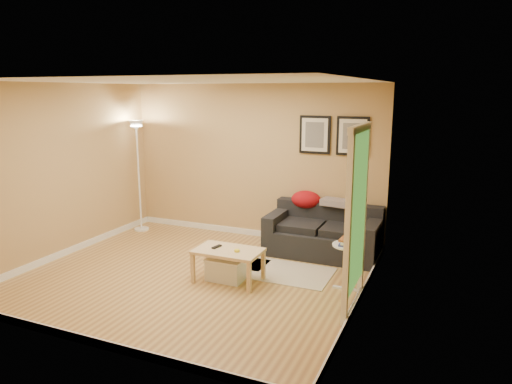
% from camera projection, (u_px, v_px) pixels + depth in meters
% --- Properties ---
extents(floor, '(4.50, 4.50, 0.00)m').
position_uv_depth(floor, '(195.00, 275.00, 6.45)').
color(floor, tan).
rests_on(floor, ground).
extents(ceiling, '(4.50, 4.50, 0.00)m').
position_uv_depth(ceiling, '(189.00, 81.00, 5.91)').
color(ceiling, white).
rests_on(ceiling, wall_back).
extents(wall_back, '(4.50, 0.00, 4.50)m').
position_uv_depth(wall_back, '(253.00, 162.00, 7.97)').
color(wall_back, tan).
rests_on(wall_back, ground).
extents(wall_front, '(4.50, 0.00, 4.50)m').
position_uv_depth(wall_front, '(81.00, 220.00, 4.38)').
color(wall_front, tan).
rests_on(wall_front, ground).
extents(wall_left, '(0.00, 4.00, 4.00)m').
position_uv_depth(wall_left, '(62.00, 171.00, 7.05)').
color(wall_left, tan).
rests_on(wall_left, ground).
extents(wall_right, '(0.00, 4.00, 4.00)m').
position_uv_depth(wall_right, '(364.00, 197.00, 5.31)').
color(wall_right, tan).
rests_on(wall_right, ground).
extents(baseboard_back, '(4.50, 0.02, 0.10)m').
position_uv_depth(baseboard_back, '(253.00, 233.00, 8.23)').
color(baseboard_back, white).
rests_on(baseboard_back, ground).
extents(baseboard_front, '(4.50, 0.02, 0.10)m').
position_uv_depth(baseboard_front, '(92.00, 341.00, 4.66)').
color(baseboard_front, white).
rests_on(baseboard_front, ground).
extents(baseboard_left, '(0.02, 4.00, 0.10)m').
position_uv_depth(baseboard_left, '(70.00, 250.00, 7.31)').
color(baseboard_left, white).
rests_on(baseboard_left, ground).
extents(baseboard_right, '(0.02, 4.00, 0.10)m').
position_uv_depth(baseboard_right, '(358.00, 300.00, 5.57)').
color(baseboard_right, white).
rests_on(baseboard_right, ground).
extents(sofa, '(1.70, 0.90, 0.75)m').
position_uv_depth(sofa, '(323.00, 231.00, 7.21)').
color(sofa, black).
rests_on(sofa, ground).
extents(red_throw, '(0.48, 0.36, 0.28)m').
position_uv_depth(red_throw, '(306.00, 200.00, 7.55)').
color(red_throw, '#AB0F1B').
rests_on(red_throw, sofa).
extents(plaid_throw, '(0.45, 0.32, 0.10)m').
position_uv_depth(plaid_throw, '(335.00, 202.00, 7.33)').
color(plaid_throw, tan).
rests_on(plaid_throw, sofa).
extents(framed_print_left, '(0.50, 0.04, 0.60)m').
position_uv_depth(framed_print_left, '(315.00, 135.00, 7.43)').
color(framed_print_left, black).
rests_on(framed_print_left, wall_back).
extents(framed_print_right, '(0.50, 0.04, 0.60)m').
position_uv_depth(framed_print_right, '(353.00, 136.00, 7.20)').
color(framed_print_right, black).
rests_on(framed_print_right, wall_back).
extents(area_rug, '(1.25, 0.85, 0.01)m').
position_uv_depth(area_rug, '(286.00, 272.00, 6.54)').
color(area_rug, beige).
rests_on(area_rug, ground).
extents(green_runner, '(0.70, 0.50, 0.01)m').
position_uv_depth(green_runner, '(243.00, 263.00, 6.91)').
color(green_runner, '#668C4C').
rests_on(green_runner, ground).
extents(coffee_table, '(1.01, 0.81, 0.44)m').
position_uv_depth(coffee_table, '(228.00, 265.00, 6.22)').
color(coffee_table, '#DCB986').
rests_on(coffee_table, ground).
extents(remote_control, '(0.08, 0.17, 0.02)m').
position_uv_depth(remote_control, '(217.00, 247.00, 6.25)').
color(remote_control, black).
rests_on(remote_control, coffee_table).
extents(tape_roll, '(0.07, 0.07, 0.03)m').
position_uv_depth(tape_roll, '(237.00, 251.00, 6.08)').
color(tape_roll, yellow).
rests_on(tape_roll, coffee_table).
extents(storage_bin, '(0.50, 0.36, 0.31)m').
position_uv_depth(storage_bin, '(226.00, 269.00, 6.28)').
color(storage_bin, white).
rests_on(storage_bin, ground).
extents(side_table, '(0.40, 0.40, 0.61)m').
position_uv_depth(side_table, '(347.00, 267.00, 5.92)').
color(side_table, white).
rests_on(side_table, ground).
extents(book_stack, '(0.27, 0.30, 0.08)m').
position_uv_depth(book_stack, '(348.00, 242.00, 5.84)').
color(book_stack, navy).
rests_on(book_stack, side_table).
extents(floor_lamp, '(0.26, 0.26, 1.99)m').
position_uv_depth(floor_lamp, '(139.00, 179.00, 8.37)').
color(floor_lamp, white).
rests_on(floor_lamp, ground).
extents(doorway, '(0.12, 1.01, 2.13)m').
position_uv_depth(doorway, '(356.00, 224.00, 5.25)').
color(doorway, white).
rests_on(doorway, ground).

